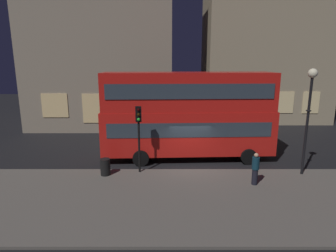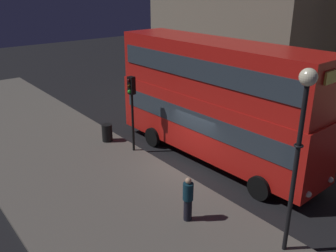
{
  "view_description": "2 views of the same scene",
  "coord_description": "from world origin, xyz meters",
  "px_view_note": "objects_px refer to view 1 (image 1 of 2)",
  "views": [
    {
      "loc": [
        -1.35,
        -16.41,
        6.28
      ],
      "look_at": [
        -1.41,
        0.66,
        2.39
      ],
      "focal_mm": 30.12,
      "sensor_mm": 36.0,
      "label": 1
    },
    {
      "loc": [
        11.38,
        -10.33,
        8.07
      ],
      "look_at": [
        -1.85,
        0.1,
        1.46
      ],
      "focal_mm": 39.5,
      "sensor_mm": 36.0,
      "label": 2
    }
  ],
  "objects_px": {
    "traffic_light_near_kerb": "(140,125)",
    "street_lamp": "(311,100)",
    "litter_bin": "(106,167)",
    "double_decker_bus": "(189,112)",
    "pedestrian": "(256,169)"
  },
  "relations": [
    {
      "from": "traffic_light_near_kerb",
      "to": "street_lamp",
      "type": "xyz_separation_m",
      "value": [
        9.17,
        -0.3,
        1.48
      ]
    },
    {
      "from": "street_lamp",
      "to": "litter_bin",
      "type": "bearing_deg",
      "value": -179.29
    },
    {
      "from": "double_decker_bus",
      "to": "traffic_light_near_kerb",
      "type": "bearing_deg",
      "value": -139.84
    },
    {
      "from": "traffic_light_near_kerb",
      "to": "litter_bin",
      "type": "height_order",
      "value": "traffic_light_near_kerb"
    },
    {
      "from": "double_decker_bus",
      "to": "street_lamp",
      "type": "distance_m",
      "value": 7.04
    },
    {
      "from": "litter_bin",
      "to": "traffic_light_near_kerb",
      "type": "bearing_deg",
      "value": 13.18
    },
    {
      "from": "traffic_light_near_kerb",
      "to": "litter_bin",
      "type": "distance_m",
      "value": 2.97
    },
    {
      "from": "double_decker_bus",
      "to": "traffic_light_near_kerb",
      "type": "height_order",
      "value": "double_decker_bus"
    },
    {
      "from": "traffic_light_near_kerb",
      "to": "street_lamp",
      "type": "height_order",
      "value": "street_lamp"
    },
    {
      "from": "street_lamp",
      "to": "traffic_light_near_kerb",
      "type": "bearing_deg",
      "value": 178.13
    },
    {
      "from": "traffic_light_near_kerb",
      "to": "pedestrian",
      "type": "relative_size",
      "value": 2.25
    },
    {
      "from": "traffic_light_near_kerb",
      "to": "pedestrian",
      "type": "bearing_deg",
      "value": -24.85
    },
    {
      "from": "traffic_light_near_kerb",
      "to": "pedestrian",
      "type": "height_order",
      "value": "traffic_light_near_kerb"
    },
    {
      "from": "double_decker_bus",
      "to": "pedestrian",
      "type": "bearing_deg",
      "value": -56.31
    },
    {
      "from": "double_decker_bus",
      "to": "litter_bin",
      "type": "bearing_deg",
      "value": -149.34
    }
  ]
}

